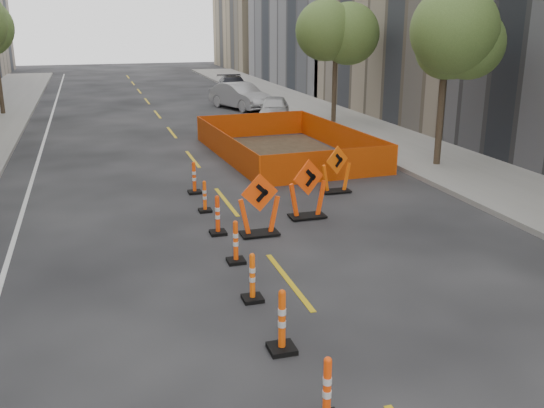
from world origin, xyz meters
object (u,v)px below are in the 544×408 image
object	(u,v)px
chevron_sign_right	(336,169)
channelizer_4	(252,277)
channelizer_2	(327,391)
channelizer_3	(282,321)
channelizer_5	(236,242)
parked_car_far	(233,87)
channelizer_6	(218,215)
channelizer_8	(194,178)
chevron_sign_left	(259,205)
chevron_sign_center	(308,189)
parked_car_near	(274,109)
parked_car_mid	(240,96)
channelizer_7	(205,196)

from	to	relation	value
chevron_sign_right	channelizer_4	bearing A→B (deg)	-145.51
channelizer_2	channelizer_4	xyz separation A→B (m)	(0.01, 3.93, -0.02)
channelizer_3	channelizer_5	xyz separation A→B (m)	(0.16, 3.93, -0.06)
chevron_sign_right	parked_car_far	distance (m)	24.34
channelizer_6	channelizer_8	distance (m)	3.93
parked_car_far	channelizer_6	bearing A→B (deg)	-98.50
channelizer_4	chevron_sign_left	distance (m)	3.75
channelizer_6	chevron_sign_center	size ratio (longest dim) A/B	0.62
parked_car_near	channelizer_3	bearing A→B (deg)	-87.15
chevron_sign_center	parked_car_mid	bearing A→B (deg)	63.37
channelizer_5	chevron_sign_center	distance (m)	3.70
channelizer_4	chevron_sign_right	size ratio (longest dim) A/B	0.66
chevron_sign_center	chevron_sign_right	bearing A→B (deg)	33.17
channelizer_3	parked_car_near	distance (m)	23.51
chevron_sign_center	parked_car_mid	size ratio (longest dim) A/B	0.35
channelizer_4	parked_car_near	bearing A→B (deg)	71.90
channelizer_5	parked_car_far	world-z (taller)	parked_car_far
channelizer_7	chevron_sign_right	size ratio (longest dim) A/B	0.61
chevron_sign_left	parked_car_far	distance (m)	27.94
channelizer_5	chevron_sign_left	world-z (taller)	chevron_sign_left
channelizer_5	parked_car_near	size ratio (longest dim) A/B	0.26
chevron_sign_right	parked_car_near	world-z (taller)	chevron_sign_right
channelizer_7	chevron_sign_left	world-z (taller)	chevron_sign_left
channelizer_4	parked_car_far	xyz separation A→B (m)	(6.90, 30.89, 0.22)
chevron_sign_right	channelizer_7	bearing A→B (deg)	168.76
channelizer_7	parked_car_mid	bearing A→B (deg)	73.26
parked_car_near	parked_car_far	distance (m)	10.34
channelizer_2	channelizer_8	size ratio (longest dim) A/B	1.00
parked_car_near	parked_car_far	bearing A→B (deg)	108.49
parked_car_mid	channelizer_5	bearing A→B (deg)	-124.46
channelizer_5	channelizer_7	xyz separation A→B (m)	(0.04, 3.93, -0.04)
channelizer_4	parked_car_near	xyz separation A→B (m)	(6.72, 20.56, 0.17)
channelizer_3	chevron_sign_center	xyz separation A→B (m)	(2.81, 6.49, 0.27)
chevron_sign_left	chevron_sign_center	world-z (taller)	chevron_sign_center
channelizer_3	chevron_sign_right	distance (m)	9.76
chevron_sign_left	chevron_sign_center	size ratio (longest dim) A/B	0.98
channelizer_2	parked_car_mid	size ratio (longest dim) A/B	0.22
channelizer_3	channelizer_6	bearing A→B (deg)	88.43
channelizer_7	chevron_sign_center	world-z (taller)	chevron_sign_center
channelizer_7	channelizer_2	bearing A→B (deg)	-91.11
channelizer_8	channelizer_2	bearing A→B (deg)	-91.10
channelizer_3	channelizer_4	size ratio (longest dim) A/B	1.13
channelizer_5	parked_car_far	distance (m)	29.71
channelizer_7	channelizer_8	distance (m)	1.96
channelizer_5	chevron_sign_center	world-z (taller)	chevron_sign_center
channelizer_7	chevron_sign_center	size ratio (longest dim) A/B	0.55
channelizer_8	parked_car_far	distance (m)	23.99
channelizer_2	channelizer_8	distance (m)	11.78
channelizer_8	channelizer_3	bearing A→B (deg)	-91.38
chevron_sign_right	channelizer_5	bearing A→B (deg)	-154.35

